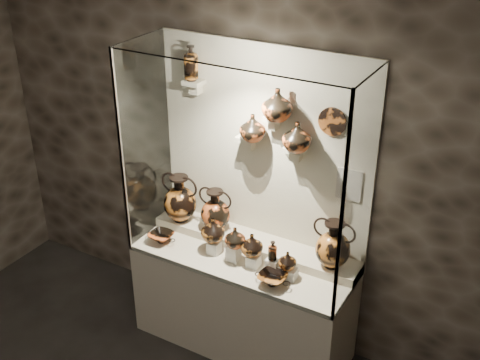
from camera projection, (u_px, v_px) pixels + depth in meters
name	position (u px, v px, depth m)	size (l,w,h in m)	color
wall_back	(264.00, 150.00, 4.42)	(5.00, 0.02, 3.20)	#2B231B
plinth	(243.00, 303.00, 4.74)	(1.70, 0.60, 0.80)	beige
front_tier	(243.00, 259.00, 4.54)	(1.68, 0.58, 0.03)	#C1B296
rear_tier	(254.00, 244.00, 4.66)	(1.70, 0.25, 0.10)	#C1B296
back_panel	(264.00, 150.00, 4.42)	(1.70, 0.03, 1.60)	beige
glass_front	(221.00, 184.00, 3.95)	(1.70, 0.01, 1.60)	white
glass_left	(146.00, 142.00, 4.55)	(0.01, 0.60, 1.60)	white
glass_right	(359.00, 196.00, 3.81)	(0.01, 0.60, 1.60)	white
glass_top	(243.00, 54.00, 3.81)	(1.70, 0.60, 0.01)	white
frame_post_left	(122.00, 156.00, 4.32)	(0.02, 0.02, 1.60)	gray
frame_post_right	(342.00, 216.00, 3.59)	(0.02, 0.02, 1.60)	gray
pedestal_a	(214.00, 247.00, 4.57)	(0.09, 0.09, 0.10)	beige
pedestal_b	(234.00, 252.00, 4.49)	(0.09, 0.09, 0.13)	beige
pedestal_c	(254.00, 261.00, 4.42)	(0.09, 0.09, 0.09)	beige
pedestal_d	(273.00, 265.00, 4.35)	(0.09, 0.09, 0.12)	beige
pedestal_e	(291.00, 273.00, 4.29)	(0.09, 0.09, 0.08)	beige
bracket_ul	(194.00, 82.00, 4.40)	(0.14, 0.12, 0.04)	beige
bracket_ca	(247.00, 138.00, 4.36)	(0.14, 0.12, 0.04)	beige
bracket_cb	(273.00, 118.00, 4.18)	(0.10, 0.12, 0.04)	beige
bracket_cc	(295.00, 149.00, 4.19)	(0.14, 0.12, 0.04)	beige
amphora_left	(180.00, 198.00, 4.80)	(0.32, 0.32, 0.40)	#AA5F20
amphora_mid	(215.00, 210.00, 4.68)	(0.28, 0.28, 0.35)	#C65423
amphora_right	(333.00, 244.00, 4.24)	(0.29, 0.29, 0.37)	#AA5F20
jug_a	(213.00, 230.00, 4.52)	(0.18, 0.18, 0.19)	#AA5F20
jug_b	(235.00, 237.00, 4.40)	(0.16, 0.16, 0.16)	#C65423
jug_c	(252.00, 245.00, 4.38)	(0.17, 0.17, 0.17)	#AA5F20
jug_e	(288.00, 260.00, 4.25)	(0.13, 0.13, 0.14)	#AA5F20
lekythos_small	(273.00, 250.00, 4.27)	(0.08, 0.08, 0.18)	#C65423
kylix_left	(161.00, 237.00, 4.71)	(0.24, 0.21, 0.10)	#C65423
kylix_right	(273.00, 278.00, 4.22)	(0.26, 0.22, 0.10)	#AA5F20
lekythos_tall	(191.00, 61.00, 4.32)	(0.11, 0.11, 0.28)	#AA5F20
ovoid_vase_a	(253.00, 127.00, 4.24)	(0.19, 0.19, 0.20)	#C65423
ovoid_vase_b	(277.00, 104.00, 4.05)	(0.21, 0.21, 0.22)	#C65423
ovoid_vase_c	(297.00, 137.00, 4.08)	(0.20, 0.20, 0.21)	#C65423
wall_plate	(332.00, 122.00, 4.01)	(0.20, 0.20, 0.02)	#924A1C
info_placard	(349.00, 185.00, 4.16)	(0.18, 0.01, 0.24)	beige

